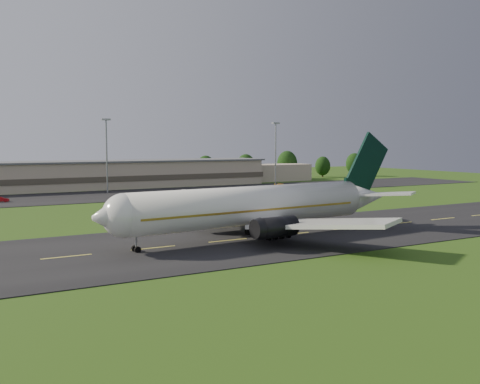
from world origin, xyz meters
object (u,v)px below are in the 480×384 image
terminal (97,175)px  service_vehicle_c (183,192)px  light_mast_centre (106,147)px  service_vehicle_d (282,186)px  service_vehicle_b (1,199)px  light_mast_east (276,146)px  airliner (256,206)px

terminal → service_vehicle_c: terminal is taller
light_mast_centre → service_vehicle_d: (50.00, -11.54, -11.94)m
service_vehicle_b → service_vehicle_c: size_ratio=0.83×
light_mast_east → service_vehicle_c: light_mast_east is taller
light_mast_east → service_vehicle_b: (-82.91, -10.94, -12.05)m
light_mast_east → service_vehicle_d: (-5.00, -11.54, -11.94)m
airliner → terminal: (1.82, 96.12, -0.67)m
service_vehicle_c → service_vehicle_d: size_ratio=0.89×
terminal → light_mast_east: size_ratio=7.13×
terminal → service_vehicle_c: size_ratio=33.84×
service_vehicle_d → service_vehicle_b: bearing=121.1°
airliner → light_mast_east: light_mast_east is taller
terminal → light_mast_centre: size_ratio=7.13×
light_mast_centre → light_mast_east: bearing=0.0°
service_vehicle_c → service_vehicle_d: bearing=39.6°
service_vehicle_d → terminal: bearing=91.8°
airliner → service_vehicle_d: bearing=49.5°
airliner → service_vehicle_d: (50.42, 68.39, -3.86)m
service_vehicle_c → light_mast_east: bearing=55.7°
light_mast_east → light_mast_centre: bearing=180.0°
light_mast_east → service_vehicle_b: size_ratio=5.69×
light_mast_centre → service_vehicle_c: light_mast_centre is taller
light_mast_centre → terminal: bearing=85.0°
light_mast_centre → service_vehicle_b: bearing=-158.6°
terminal → service_vehicle_c: 33.61m
terminal → light_mast_centre: 18.45m
airliner → light_mast_centre: size_ratio=2.52×
light_mast_east → service_vehicle_d: bearing=-113.4°
terminal → service_vehicle_b: 40.08m
service_vehicle_c → terminal: bearing=153.5°
service_vehicle_c → service_vehicle_d: (33.25, 2.00, 0.11)m
airliner → terminal: airliner is taller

